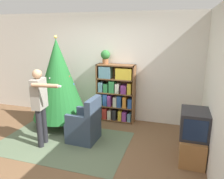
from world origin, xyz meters
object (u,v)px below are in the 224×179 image
object	(u,v)px
bookshelf	(115,93)
television	(194,123)
standing_person	(40,102)
christmas_tree	(58,79)
armchair	(85,126)
potted_plant	(105,56)

from	to	relation	value
bookshelf	television	distance (m)	2.15
standing_person	christmas_tree	bearing A→B (deg)	-177.36
bookshelf	standing_person	bearing A→B (deg)	-122.55
christmas_tree	armchair	distance (m)	1.30
television	armchair	xyz separation A→B (m)	(-2.04, 0.07, -0.35)
potted_plant	armchair	bearing A→B (deg)	-91.71
bookshelf	christmas_tree	bearing A→B (deg)	-151.57
christmas_tree	potted_plant	bearing A→B (deg)	34.93
bookshelf	potted_plant	world-z (taller)	potted_plant
armchair	bookshelf	bearing A→B (deg)	168.17
standing_person	bookshelf	bearing A→B (deg)	140.52
bookshelf	potted_plant	distance (m)	0.93
bookshelf	standing_person	distance (m)	1.88
television	standing_person	bearing A→B (deg)	-173.10
bookshelf	armchair	distance (m)	1.26
television	christmas_tree	bearing A→B (deg)	168.15
television	christmas_tree	distance (m)	3.01
christmas_tree	standing_person	distance (m)	0.99
television	potted_plant	size ratio (longest dim) A/B	1.77
standing_person	potted_plant	bearing A→B (deg)	147.59
standing_person	potted_plant	xyz separation A→B (m)	(0.75, 1.58, 0.71)
bookshelf	television	xyz separation A→B (m)	(1.75, -1.24, -0.03)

